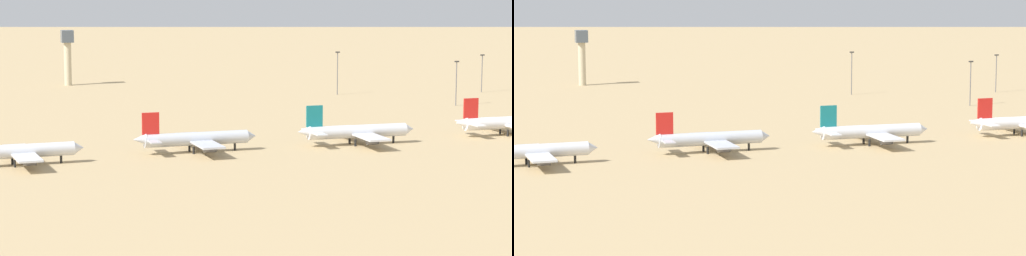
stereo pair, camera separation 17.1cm
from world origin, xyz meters
The scene contains 9 objects.
ground centered at (0.00, 0.00, 0.00)m, with size 4000.00×4000.00×0.00m, color tan.
parked_jet_navy_2 centered at (-47.40, -5.45, 3.77)m, with size 34.82×29.27×11.51m.
parked_jet_red_3 centered at (1.84, 0.94, 3.85)m, with size 35.47×29.69×11.74m.
parked_jet_teal_4 centered at (49.80, 0.04, 3.93)m, with size 36.20×30.29×11.99m.
parked_jet_red_5 centered at (101.58, 3.69, 3.91)m, with size 35.99×30.13×11.92m.
control_tower centered at (-5.41, 195.48, 14.66)m, with size 5.20×5.20×24.29m.
light_pole_west centered at (154.51, 114.78, 9.11)m, with size 1.80×0.50×15.79m.
light_pole_mid centered at (93.91, 124.62, 10.06)m, with size 1.80×0.50×17.64m.
light_pole_east centered at (122.19, 76.08, 9.67)m, with size 1.80×0.50×16.88m.
Camera 1 is at (-74.66, -294.67, 50.13)m, focal length 77.98 mm.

